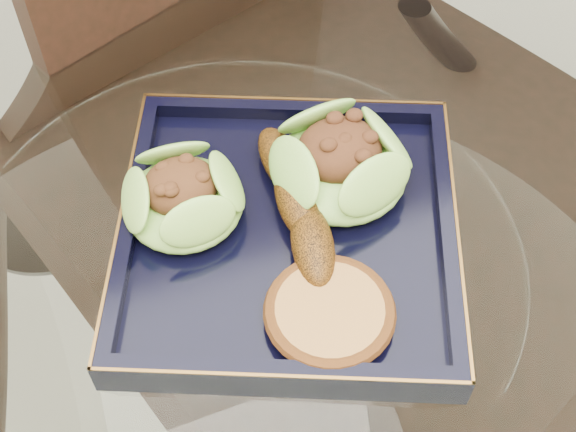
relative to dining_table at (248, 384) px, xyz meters
name	(u,v)px	position (x,y,z in m)	size (l,w,h in m)	color
dining_table	(248,384)	(0.00, 0.00, 0.00)	(1.13, 1.13, 0.77)	white
dining_chair	(272,173)	(0.12, 0.29, -0.06)	(0.55, 0.55, 0.96)	black
navy_plate	(288,238)	(0.05, 0.03, 0.17)	(0.27, 0.27, 0.02)	black
lettuce_wrap_left	(183,199)	(-0.02, 0.08, 0.20)	(0.10, 0.10, 0.03)	#64A630
lettuce_wrap_right	(340,165)	(0.11, 0.07, 0.20)	(0.11, 0.11, 0.04)	#5B982C
roasted_plantain	(298,202)	(0.07, 0.05, 0.20)	(0.16, 0.03, 0.03)	#60350A
crumb_patty	(329,313)	(0.05, -0.05, 0.19)	(0.09, 0.09, 0.02)	#A36936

